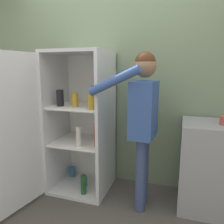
# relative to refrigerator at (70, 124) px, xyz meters

# --- Properties ---
(wall_back) EXTENTS (7.00, 0.06, 2.55)m
(wall_back) POSITION_rel_refrigerator_xyz_m (0.45, 0.46, 0.46)
(wall_back) COLOR gray
(wall_back) RESTS_ON ground_plane
(refrigerator) EXTENTS (0.84, 1.29, 1.64)m
(refrigerator) POSITION_rel_refrigerator_xyz_m (0.00, 0.00, 0.00)
(refrigerator) COLOR silver
(refrigerator) RESTS_ON ground_plane
(person) EXTENTS (0.62, 0.52, 1.61)m
(person) POSITION_rel_refrigerator_xyz_m (0.85, -0.06, 0.21)
(person) COLOR #384770
(person) RESTS_ON ground_plane
(counter) EXTENTS (0.75, 0.56, 0.92)m
(counter) POSITION_rel_refrigerator_xyz_m (1.60, 0.13, -0.36)
(counter) COLOR gray
(counter) RESTS_ON ground_plane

